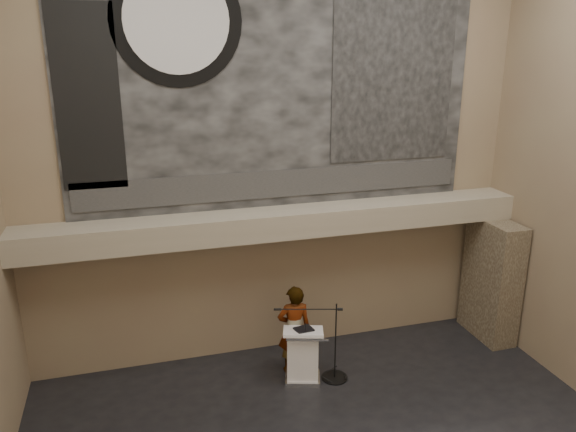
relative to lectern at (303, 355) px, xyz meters
name	(u,v)px	position (x,y,z in m)	size (l,w,h in m)	color
wall_back	(277,153)	(-0.12, 1.41, 3.70)	(10.00, 0.02, 8.50)	#7E6750
soffit	(282,222)	(-0.12, 1.01, 2.40)	(10.00, 0.80, 0.50)	gray
sprinkler_left	(202,244)	(-1.72, 0.96, 2.12)	(0.04, 0.04, 0.06)	#B2893D
sprinkler_right	(372,228)	(1.78, 0.96, 2.12)	(0.04, 0.04, 0.06)	#B2893D
banner	(277,77)	(-0.12, 1.38, 5.15)	(8.00, 0.05, 5.00)	black
banner_text_strip	(278,184)	(-0.12, 1.34, 3.10)	(7.76, 0.02, 0.55)	#2B2B2B
banner_clock_rim	(177,20)	(-1.92, 1.34, 6.15)	(2.30, 2.30, 0.02)	black
banner_clock_face	(177,20)	(-1.92, 1.32, 6.15)	(1.84, 1.84, 0.02)	silver
banner_building_print	(394,70)	(2.28, 1.34, 5.25)	(2.60, 0.02, 3.60)	black
banner_brick_print	(88,99)	(-3.52, 1.34, 4.85)	(1.10, 0.02, 3.20)	black
stone_pier	(492,279)	(4.53, 0.56, 0.80)	(0.60, 1.40, 2.70)	#473B2B
lectern	(303,355)	(0.00, 0.00, 0.00)	(0.88, 0.74, 1.14)	silver
binder	(304,329)	(0.01, -0.02, 0.56)	(0.34, 0.27, 0.04)	black
papers	(299,331)	(-0.10, -0.03, 0.55)	(0.21, 0.29, 0.01)	silver
speaker_person	(294,329)	(-0.06, 0.38, 0.37)	(0.67, 0.44, 1.84)	silver
mic_stand	(333,367)	(0.59, -0.11, -0.31)	(1.40, 0.59, 1.61)	black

